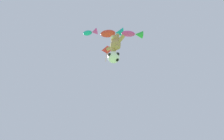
% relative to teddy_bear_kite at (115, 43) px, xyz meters
% --- Properties ---
extents(teddy_bear_kite, '(2.08, 0.92, 2.11)m').
position_rel_teddy_bear_kite_xyz_m(teddy_bear_kite, '(0.00, 0.00, 0.00)').
color(teddy_bear_kite, tan).
extents(soccer_ball_kite, '(1.10, 1.10, 1.02)m').
position_rel_teddy_bear_kite_xyz_m(soccer_ball_kite, '(-0.45, 0.24, -1.35)').
color(soccer_ball_kite, white).
extents(fish_kite_magenta, '(1.76, 1.95, 0.70)m').
position_rel_teddy_bear_kite_xyz_m(fish_kite_magenta, '(1.14, 1.33, 1.66)').
color(fish_kite_magenta, '#E53F9E').
extents(fish_kite_crimson, '(2.30, 2.13, 0.96)m').
position_rel_teddy_bear_kite_xyz_m(fish_kite_crimson, '(-0.36, 0.18, 2.31)').
color(fish_kite_crimson, red).
extents(fish_kite_teal, '(1.51, 1.28, 0.65)m').
position_rel_teddy_bear_kite_xyz_m(fish_kite_teal, '(-2.02, -1.41, 2.59)').
color(fish_kite_teal, '#19ADB2').
extents(diamond_kite, '(1.03, 0.77, 2.52)m').
position_rel_teddy_bear_kite_xyz_m(diamond_kite, '(-2.40, 1.22, 2.41)').
color(diamond_kite, red).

